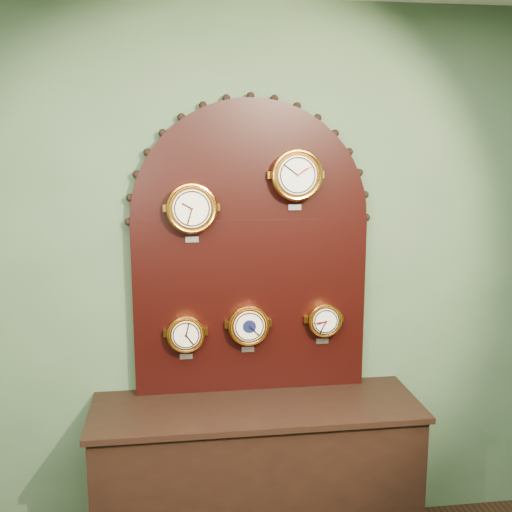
{
  "coord_description": "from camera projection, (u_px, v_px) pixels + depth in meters",
  "views": [
    {
      "loc": [
        -0.4,
        -0.62,
        2.13
      ],
      "look_at": [
        0.0,
        2.25,
        1.58
      ],
      "focal_mm": 43.36,
      "sensor_mm": 36.0,
      "label": 1
    }
  ],
  "objects": [
    {
      "name": "hygrometer",
      "position": [
        186.0,
        333.0,
        3.12
      ],
      "size": [
        0.19,
        0.08,
        0.24
      ],
      "color": "orange",
      "rests_on": "display_board"
    },
    {
      "name": "arabic_clock",
      "position": [
        296.0,
        175.0,
        3.04
      ],
      "size": [
        0.26,
        0.08,
        0.31
      ],
      "color": "orange",
      "rests_on": "display_board"
    },
    {
      "name": "display_board",
      "position": [
        251.0,
        240.0,
        3.14
      ],
      "size": [
        1.26,
        0.06,
        1.53
      ],
      "color": "black",
      "rests_on": "shop_counter"
    },
    {
      "name": "wall_back",
      "position": [
        249.0,
        281.0,
        3.23
      ],
      "size": [
        4.0,
        0.0,
        4.0
      ],
      "primitive_type": "plane",
      "rotation": [
        1.57,
        0.0,
        0.0
      ],
      "color": "#415C3F",
      "rests_on": "ground"
    },
    {
      "name": "tide_clock",
      "position": [
        324.0,
        320.0,
        3.2
      ],
      "size": [
        0.18,
        0.08,
        0.23
      ],
      "color": "orange",
      "rests_on": "display_board"
    },
    {
      "name": "roman_clock",
      "position": [
        192.0,
        208.0,
        3.0
      ],
      "size": [
        0.25,
        0.08,
        0.3
      ],
      "color": "orange",
      "rests_on": "display_board"
    },
    {
      "name": "shop_counter",
      "position": [
        257.0,
        483.0,
        3.15
      ],
      "size": [
        1.6,
        0.5,
        0.8
      ],
      "primitive_type": "cube",
      "color": "black",
      "rests_on": "ground_plane"
    },
    {
      "name": "barometer",
      "position": [
        249.0,
        325.0,
        3.15
      ],
      "size": [
        0.21,
        0.08,
        0.26
      ],
      "color": "orange",
      "rests_on": "display_board"
    }
  ]
}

